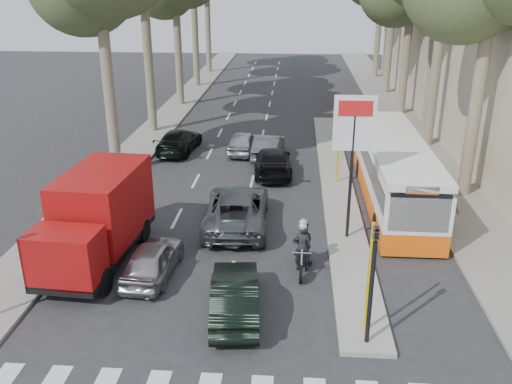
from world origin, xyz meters
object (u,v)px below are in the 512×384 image
red_truck (98,217)px  motorcycle (302,246)px  silver_hatchback (153,259)px  city_bus (394,170)px  dark_hatchback (235,295)px

red_truck → motorcycle: size_ratio=2.81×
silver_hatchback → motorcycle: bearing=-166.4°
motorcycle → red_truck: bearing=-178.7°
city_bus → motorcycle: (-4.05, -6.33, -0.69)m
dark_hatchback → motorcycle: motorcycle is taller
dark_hatchback → city_bus: city_bus is taller
dark_hatchback → motorcycle: 3.54m
red_truck → motorcycle: (7.12, -0.10, -0.84)m
dark_hatchback → red_truck: red_truck is taller
motorcycle → city_bus: bearing=59.5°
dark_hatchback → silver_hatchback: bearing=-39.8°
red_truck → city_bus: (11.17, 6.23, -0.15)m
city_bus → motorcycle: city_bus is taller
motorcycle → silver_hatchback: bearing=-167.9°
city_bus → motorcycle: size_ratio=5.08×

